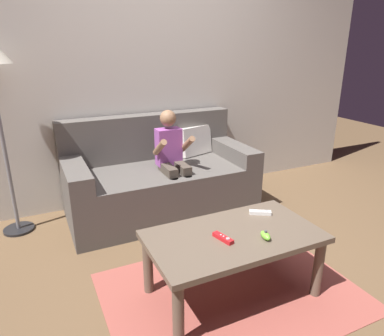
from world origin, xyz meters
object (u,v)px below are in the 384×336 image
at_px(game_remote_white_far_corner, 260,212).
at_px(coffee_table, 233,243).
at_px(person_seated_on_couch, 173,158).
at_px(couch, 160,179).
at_px(nunchuk_lime, 266,235).
at_px(game_remote_red_near_edge, 223,238).

bearing_deg(game_remote_white_far_corner, coffee_table, -153.74).
xyz_separation_m(person_seated_on_couch, coffee_table, (-0.08, -1.12, -0.19)).
distance_m(couch, nunchuk_lime, 1.43).
distance_m(couch, coffee_table, 1.30).
relative_size(coffee_table, game_remote_white_far_corner, 7.30).
relative_size(couch, coffee_table, 1.61).
height_order(couch, coffee_table, couch).
distance_m(coffee_table, nunchuk_lime, 0.20).
bearing_deg(couch, coffee_table, -90.76).
distance_m(nunchuk_lime, game_remote_white_far_corner, 0.31).
relative_size(couch, game_remote_red_near_edge, 11.30).
bearing_deg(game_remote_red_near_edge, game_remote_white_far_corner, 24.57).
bearing_deg(person_seated_on_couch, couch, 108.48).
height_order(game_remote_red_near_edge, game_remote_white_far_corner, same).
bearing_deg(nunchuk_lime, game_remote_white_far_corner, 60.21).
height_order(person_seated_on_couch, coffee_table, person_seated_on_couch).
bearing_deg(game_remote_white_far_corner, game_remote_red_near_edge, -155.43).
distance_m(game_remote_red_near_edge, nunchuk_lime, 0.25).
bearing_deg(person_seated_on_couch, coffee_table, -93.91).
bearing_deg(coffee_table, game_remote_red_near_edge, -161.08).
height_order(couch, nunchuk_lime, couch).
bearing_deg(person_seated_on_couch, nunchuk_lime, -87.21).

